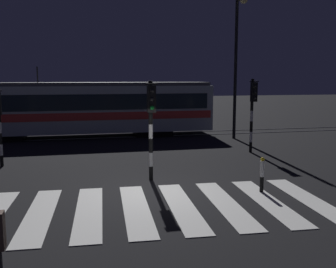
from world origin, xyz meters
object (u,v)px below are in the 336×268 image
object	(u,v)px
traffic_light_corner_far_right	(253,104)
bollard_island_edge	(262,175)
street_lamp_trackside_right	(238,52)
tram	(81,108)
traffic_light_median_centre	(151,116)

from	to	relation	value
traffic_light_corner_far_right	bollard_island_edge	world-z (taller)	traffic_light_corner_far_right
traffic_light_corner_far_right	street_lamp_trackside_right	size ratio (longest dim) A/B	0.44
street_lamp_trackside_right	bollard_island_edge	world-z (taller)	street_lamp_trackside_right
traffic_light_corner_far_right	bollard_island_edge	distance (m)	6.74
street_lamp_trackside_right	traffic_light_corner_far_right	bearing A→B (deg)	-102.15
bollard_island_edge	traffic_light_corner_far_right	bearing A→B (deg)	67.88
street_lamp_trackside_right	tram	bearing A→B (deg)	162.95
traffic_light_corner_far_right	traffic_light_median_centre	size ratio (longest dim) A/B	1.01
traffic_light_median_centre	tram	distance (m)	10.89
traffic_light_median_centre	street_lamp_trackside_right	size ratio (longest dim) A/B	0.43
traffic_light_median_centre	tram	bearing A→B (deg)	102.27
street_lamp_trackside_right	bollard_island_edge	size ratio (longest dim) A/B	7.11
traffic_light_corner_far_right	traffic_light_median_centre	bearing A→B (deg)	-144.60
traffic_light_median_centre	tram	size ratio (longest dim) A/B	0.22
traffic_light_median_centre	bollard_island_edge	size ratio (longest dim) A/B	3.08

